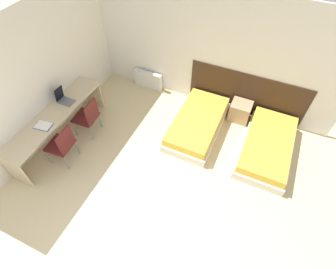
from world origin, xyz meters
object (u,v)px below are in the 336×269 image
(chair_near_laptop, at_px, (88,116))
(laptop, at_px, (64,99))
(nightstand, at_px, (240,111))
(bed_near_window, at_px, (197,124))
(bed_near_door, at_px, (267,146))
(chair_near_notebook, at_px, (62,144))

(chair_near_laptop, xyz_separation_m, laptop, (-0.51, -0.00, 0.30))
(nightstand, bearing_deg, bed_near_window, -136.51)
(bed_near_window, height_order, laptop, laptop)
(nightstand, xyz_separation_m, laptop, (-3.41, -1.79, 0.57))
(bed_near_window, bearing_deg, nightstand, 43.49)
(bed_near_window, relative_size, chair_near_laptop, 2.04)
(nightstand, relative_size, laptop, 1.38)
(laptop, bearing_deg, chair_near_laptop, 1.19)
(bed_near_door, bearing_deg, chair_near_notebook, -152.83)
(chair_near_notebook, bearing_deg, nightstand, 37.54)
(chair_near_notebook, bearing_deg, chair_near_laptop, 85.45)
(bed_near_window, xyz_separation_m, nightstand, (0.77, 0.73, 0.05))
(nightstand, distance_m, chair_near_notebook, 3.91)
(bed_near_door, bearing_deg, laptop, -165.84)
(chair_near_notebook, relative_size, laptop, 2.75)
(bed_near_window, relative_size, nightstand, 4.08)
(bed_near_door, relative_size, chair_near_notebook, 2.04)
(chair_near_notebook, bearing_deg, laptop, 117.24)
(bed_near_door, bearing_deg, nightstand, 136.51)
(nightstand, distance_m, chair_near_laptop, 3.41)
(chair_near_laptop, bearing_deg, nightstand, 27.07)
(bed_near_window, height_order, chair_near_notebook, chair_near_notebook)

